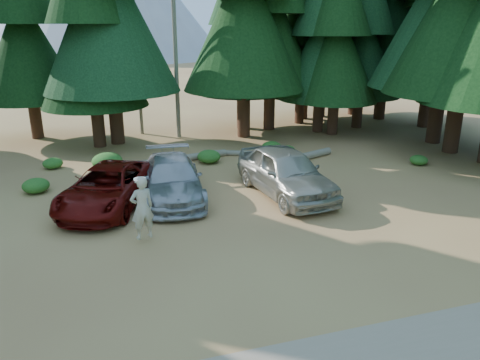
% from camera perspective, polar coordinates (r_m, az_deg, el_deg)
% --- Properties ---
extents(ground, '(160.00, 160.00, 0.00)m').
position_cam_1_polar(ground, '(14.45, -0.42, -7.83)').
color(ground, '#986740').
rests_on(ground, ground).
extents(forest_belt_north, '(36.00, 7.00, 22.00)m').
position_cam_1_polar(forest_belt_north, '(28.38, -9.20, 5.33)').
color(forest_belt_north, black).
rests_on(forest_belt_north, ground).
extents(snag_front, '(0.24, 0.24, 12.00)m').
position_cam_1_polar(snag_front, '(27.26, -7.98, 17.59)').
color(snag_front, slate).
rests_on(snag_front, ground).
extents(snag_back, '(0.20, 0.20, 10.00)m').
position_cam_1_polar(snag_back, '(28.53, -12.51, 15.37)').
color(snag_back, slate).
rests_on(snag_back, ground).
extents(red_pickup, '(4.42, 5.91, 1.49)m').
position_cam_1_polar(red_pickup, '(17.72, -15.79, -0.82)').
color(red_pickup, '#600B08').
rests_on(red_pickup, ground).
extents(silver_minivan_center, '(2.58, 5.45, 1.53)m').
position_cam_1_polar(silver_minivan_center, '(18.06, -8.21, 0.15)').
color(silver_minivan_center, '#ACAEB4').
rests_on(silver_minivan_center, ground).
extents(silver_minivan_right, '(2.76, 5.65, 1.86)m').
position_cam_1_polar(silver_minivan_right, '(18.26, 5.59, 1.00)').
color(silver_minivan_right, '#A9A596').
rests_on(silver_minivan_right, ground).
extents(frisbee_player, '(0.82, 0.65, 1.98)m').
position_cam_1_polar(frisbee_player, '(14.41, -11.86, -3.31)').
color(frisbee_player, beige).
rests_on(frisbee_player, ground).
extents(log_left, '(4.70, 1.20, 0.34)m').
position_cam_1_polar(log_left, '(22.88, -7.15, 2.62)').
color(log_left, slate).
rests_on(log_left, ground).
extents(log_mid, '(3.21, 1.50, 0.28)m').
position_cam_1_polar(log_mid, '(23.76, -0.40, 3.30)').
color(log_mid, slate).
rests_on(log_mid, ground).
extents(log_right, '(5.36, 2.36, 0.36)m').
position_cam_1_polar(log_right, '(22.49, 6.01, 2.41)').
color(log_right, slate).
rests_on(log_right, ground).
extents(shrub_far_left, '(1.04, 1.04, 0.57)m').
position_cam_1_polar(shrub_far_left, '(20.27, -23.63, -0.63)').
color(shrub_far_left, '#1D601C').
rests_on(shrub_far_left, ground).
extents(shrub_left, '(0.90, 0.90, 0.50)m').
position_cam_1_polar(shrub_left, '(23.33, -21.86, 1.91)').
color(shrub_left, '#1D601C').
rests_on(shrub_left, ground).
extents(shrub_center_left, '(1.38, 1.38, 0.76)m').
position_cam_1_polar(shrub_center_left, '(22.38, -15.89, 2.23)').
color(shrub_center_left, '#1D601C').
rests_on(shrub_center_left, ground).
extents(shrub_center_right, '(1.12, 1.12, 0.62)m').
position_cam_1_polar(shrub_center_right, '(22.59, -3.81, 2.88)').
color(shrub_center_right, '#1D601C').
rests_on(shrub_center_right, ground).
extents(shrub_right, '(0.93, 0.93, 0.51)m').
position_cam_1_polar(shrub_right, '(23.93, 5.66, 3.61)').
color(shrub_right, '#1D601C').
rests_on(shrub_right, ground).
extents(shrub_far_right, '(1.04, 1.04, 0.57)m').
position_cam_1_polar(shrub_far_right, '(24.43, 3.88, 4.04)').
color(shrub_far_right, '#1D601C').
rests_on(shrub_far_right, ground).
extents(shrub_edge_east, '(0.84, 0.84, 0.46)m').
position_cam_1_polar(shrub_edge_east, '(23.80, 20.96, 2.29)').
color(shrub_edge_east, '#1D601C').
rests_on(shrub_edge_east, ground).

